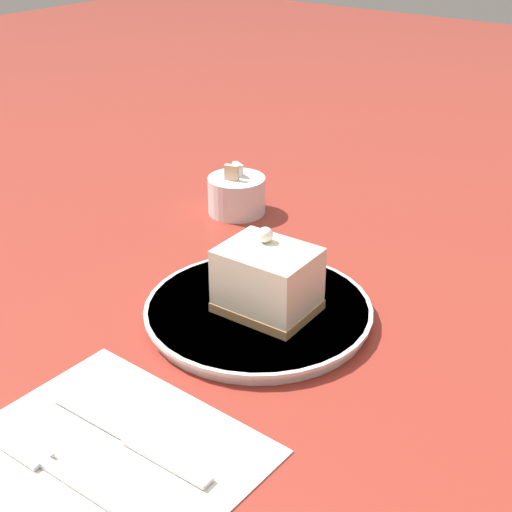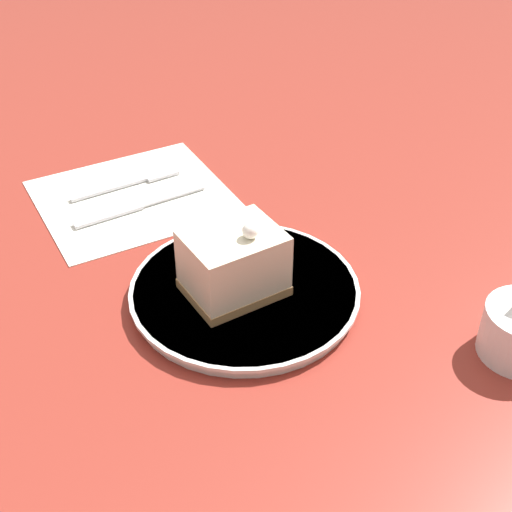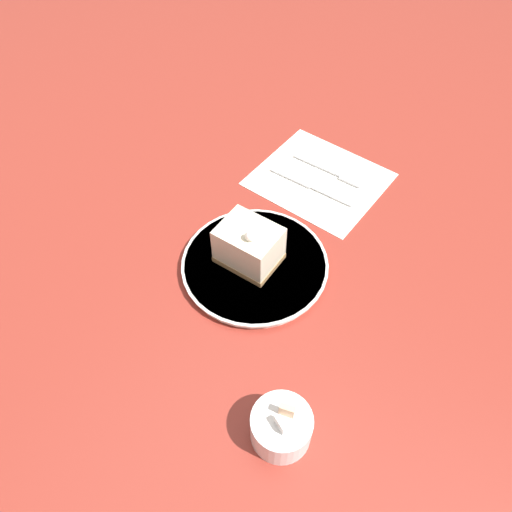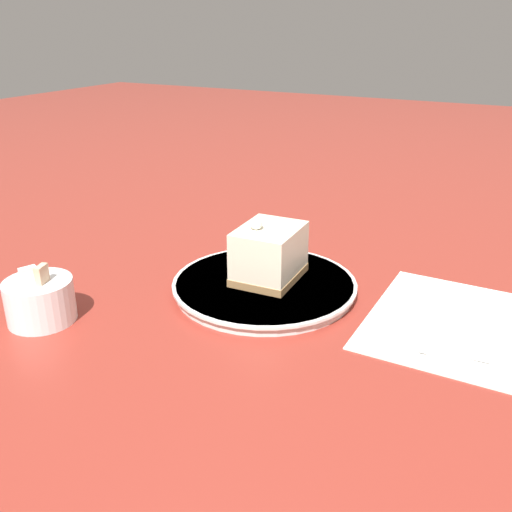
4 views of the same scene
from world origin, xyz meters
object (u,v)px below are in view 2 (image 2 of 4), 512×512
object	(u,v)px
plate	(245,292)
knife	(129,209)
cake_slice	(234,263)
fork	(135,181)

from	to	relation	value
plate	knife	world-z (taller)	plate
cake_slice	fork	size ratio (longest dim) A/B	0.67
fork	plate	bearing A→B (deg)	1.22
cake_slice	knife	xyz separation A→B (m)	(-0.22, -0.03, -0.05)
plate	cake_slice	world-z (taller)	cake_slice
plate	fork	xyz separation A→B (m)	(-0.28, -0.01, -0.00)
cake_slice	knife	distance (m)	0.23
knife	fork	bearing A→B (deg)	150.66
plate	cake_slice	xyz separation A→B (m)	(-0.00, -0.01, 0.04)
cake_slice	knife	world-z (taller)	cake_slice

